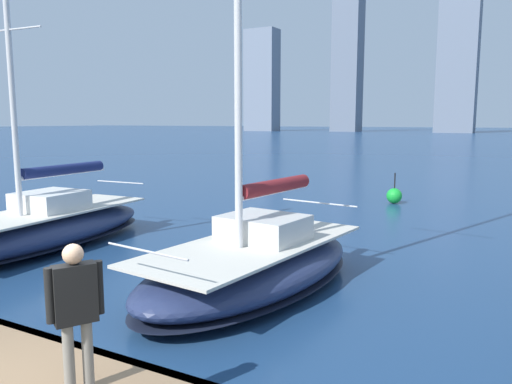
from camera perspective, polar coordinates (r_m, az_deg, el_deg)
sailboat_maroon at (r=11.19m, az=-0.28°, el=-7.90°), size 3.75×7.08×12.84m
sailboat_navy at (r=16.15m, az=-23.46°, el=-3.72°), size 3.22×8.24×9.58m
person_black_shirt at (r=6.24m, az=-19.92°, el=-11.91°), size 0.41×0.58×1.78m
channel_buoy at (r=23.70m, az=15.52°, el=-0.41°), size 0.70×0.70×1.40m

